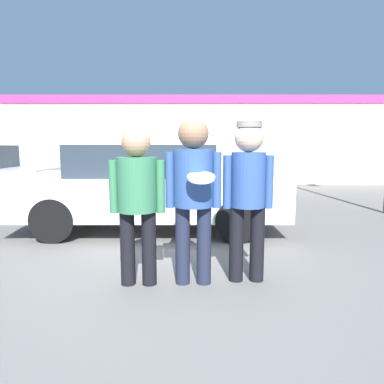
{
  "coord_description": "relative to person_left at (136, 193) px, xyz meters",
  "views": [
    {
      "loc": [
        0.3,
        -3.61,
        1.42
      ],
      "look_at": [
        0.31,
        0.01,
        0.94
      ],
      "focal_mm": 32.0,
      "sensor_mm": 36.0,
      "label": 1
    }
  ],
  "objects": [
    {
      "name": "ground_plane",
      "position": [
        0.25,
        0.21,
        -0.96
      ],
      "size": [
        56.0,
        56.0,
        0.0
      ],
      "primitive_type": "plane",
      "color": "#66635E"
    },
    {
      "name": "storefront_building",
      "position": [
        0.25,
        9.29,
        0.7
      ],
      "size": [
        24.0,
        0.22,
        3.25
      ],
      "color": "silver",
      "rests_on": "ground"
    },
    {
      "name": "person_left",
      "position": [
        0.0,
        0.0,
        0.0
      ],
      "size": [
        0.56,
        0.39,
        1.6
      ],
      "color": "black",
      "rests_on": "ground"
    },
    {
      "name": "person_middle_with_frisbee",
      "position": [
        0.57,
        0.02,
        0.07
      ],
      "size": [
        0.56,
        0.6,
        1.7
      ],
      "color": "#1E2338",
      "rests_on": "ground"
    },
    {
      "name": "person_right",
      "position": [
        1.13,
        0.1,
        0.05
      ],
      "size": [
        0.52,
        0.35,
        1.67
      ],
      "color": "black",
      "rests_on": "ground"
    },
    {
      "name": "parked_car_near",
      "position": [
        -0.17,
        2.45,
        -0.22
      ],
      "size": [
        4.4,
        1.96,
        1.44
      ],
      "color": "silver",
      "rests_on": "ground"
    },
    {
      "name": "shrub",
      "position": [
        -3.35,
        8.63,
        -0.48
      ],
      "size": [
        0.95,
        0.95,
        0.95
      ],
      "color": "#387A3D",
      "rests_on": "ground"
    }
  ]
}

